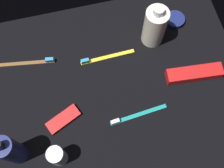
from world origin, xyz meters
TOP-DOWN VIEW (x-y plane):
  - ground_plane at (0.00, 0.00)cm, footprint 84.00×64.00cm
  - lotion_bottle at (30.91, 13.78)cm, footprint 5.58×5.58cm
  - bodywash_bottle at (-17.11, -13.94)cm, footprint 7.15×7.15cm
  - deodorant_stick at (19.62, 17.62)cm, footprint 4.58×4.58cm
  - toothbrush_teal at (-4.63, 10.68)cm, footprint 18.04×2.76cm
  - toothbrush_brown at (23.77, -14.35)cm, footprint 17.98×3.86cm
  - toothbrush_yellow at (0.07, -10.48)cm, footprint 18.02×1.65cm
  - toothpaste_box_red at (-26.13, 2.18)cm, footprint 17.92×5.94cm
  - snack_bar_red at (16.69, 6.78)cm, footprint 11.13×7.90cm
  - cream_tin_left at (-26.59, -18.53)cm, footprint 6.60×6.60cm

SIDE VIEW (x-z plane):
  - ground_plane at x=0.00cm, z-range -1.20..0.00cm
  - toothbrush_teal at x=-4.63cm, z-range -0.44..1.66cm
  - toothbrush_brown at x=23.77cm, z-range -0.44..1.66cm
  - toothbrush_yellow at x=0.07cm, z-range -0.44..1.66cm
  - snack_bar_red at x=16.69cm, z-range 0.00..1.50cm
  - cream_tin_left at x=-26.59cm, z-range 0.00..1.86cm
  - toothpaste_box_red at x=-26.13cm, z-range 0.00..3.20cm
  - deodorant_stick at x=19.62cm, z-range 0.00..9.39cm
  - bodywash_bottle at x=-17.11cm, z-range -0.85..15.84cm
  - lotion_bottle at x=30.91cm, z-range -1.15..17.07cm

